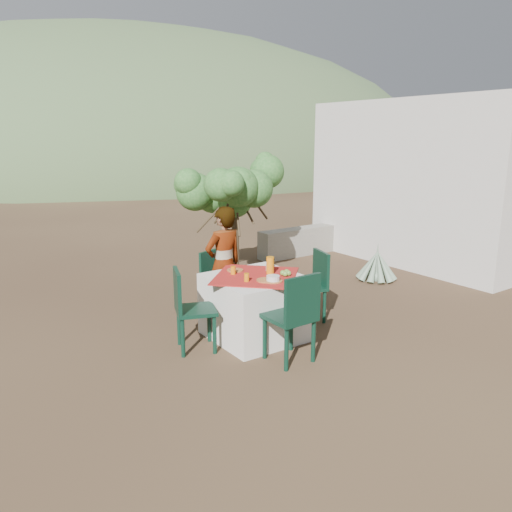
# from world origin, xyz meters

# --- Properties ---
(ground) EXTENTS (160.00, 160.00, 0.00)m
(ground) POSITION_xyz_m (0.00, 0.00, 0.00)
(ground) COLOR #332117
(ground) RESTS_ON ground
(table) EXTENTS (1.30, 1.30, 0.76)m
(table) POSITION_xyz_m (0.07, 0.41, 0.38)
(table) COLOR silver
(table) RESTS_ON ground
(chair_far) EXTENTS (0.50, 0.50, 0.86)m
(chair_far) POSITION_xyz_m (0.10, 1.39, 0.48)
(chair_far) COLOR black
(chair_far) RESTS_ON ground
(chair_near) EXTENTS (0.46, 0.46, 0.99)m
(chair_near) POSITION_xyz_m (-0.01, -0.41, 0.55)
(chair_near) COLOR black
(chair_near) RESTS_ON ground
(chair_left) EXTENTS (0.55, 0.55, 0.94)m
(chair_left) POSITION_xyz_m (-0.76, 0.52, 0.52)
(chair_left) COLOR black
(chair_left) RESTS_ON ground
(chair_right) EXTENTS (0.52, 0.52, 0.91)m
(chair_right) POSITION_xyz_m (1.01, 0.46, 0.51)
(chair_right) COLOR black
(chair_right) RESTS_ON ground
(person) EXTENTS (0.58, 0.41, 1.50)m
(person) POSITION_xyz_m (0.06, 1.11, 0.75)
(person) COLOR #8C6651
(person) RESTS_ON ground
(shrub_tree) EXTENTS (1.55, 1.52, 1.82)m
(shrub_tree) POSITION_xyz_m (1.14, 2.50, 1.44)
(shrub_tree) COLOR #433521
(shrub_tree) RESTS_ON ground
(agave) EXTENTS (0.67, 0.68, 0.72)m
(agave) POSITION_xyz_m (3.11, 1.25, 0.24)
(agave) COLOR gray
(agave) RESTS_ON ground
(guesthouse) EXTENTS (3.20, 4.20, 3.00)m
(guesthouse) POSITION_xyz_m (5.60, 1.80, 1.50)
(guesthouse) COLOR beige
(guesthouse) RESTS_ON ground
(stone_wall) EXTENTS (2.60, 0.35, 0.55)m
(stone_wall) POSITION_xyz_m (3.60, 3.40, 0.28)
(stone_wall) COLOR gray
(stone_wall) RESTS_ON ground
(hill_near_right) EXTENTS (48.00, 48.00, 20.00)m
(hill_near_right) POSITION_xyz_m (12.00, 36.00, 0.00)
(hill_near_right) COLOR #405831
(hill_near_right) RESTS_ON ground
(hill_far_right) EXTENTS (36.00, 36.00, 14.00)m
(hill_far_right) POSITION_xyz_m (28.00, 46.00, 0.00)
(hill_far_right) COLOR slate
(hill_far_right) RESTS_ON ground
(plate_far) EXTENTS (0.20, 0.20, 0.01)m
(plate_far) POSITION_xyz_m (-0.02, 0.73, 0.77)
(plate_far) COLOR brown
(plate_far) RESTS_ON table
(plate_near) EXTENTS (0.21, 0.21, 0.01)m
(plate_near) POSITION_xyz_m (0.04, 0.17, 0.77)
(plate_near) COLOR brown
(plate_near) RESTS_ON table
(glass_far) EXTENTS (0.06, 0.06, 0.10)m
(glass_far) POSITION_xyz_m (-0.12, 0.61, 0.81)
(glass_far) COLOR orange
(glass_far) RESTS_ON table
(glass_near) EXTENTS (0.06, 0.06, 0.10)m
(glass_near) POSITION_xyz_m (-0.15, 0.27, 0.81)
(glass_near) COLOR orange
(glass_near) RESTS_ON table
(juice_pitcher) EXTENTS (0.09, 0.09, 0.21)m
(juice_pitcher) POSITION_xyz_m (0.26, 0.38, 0.86)
(juice_pitcher) COLOR orange
(juice_pitcher) RESTS_ON table
(bowl_plate) EXTENTS (0.22, 0.22, 0.01)m
(bowl_plate) POSITION_xyz_m (0.09, 0.10, 0.77)
(bowl_plate) COLOR brown
(bowl_plate) RESTS_ON table
(white_bowl) EXTENTS (0.15, 0.15, 0.06)m
(white_bowl) POSITION_xyz_m (0.09, 0.10, 0.80)
(white_bowl) COLOR silver
(white_bowl) RESTS_ON bowl_plate
(jar_left) EXTENTS (0.06, 0.06, 0.09)m
(jar_left) POSITION_xyz_m (0.37, 0.54, 0.81)
(jar_left) COLOR orange
(jar_left) RESTS_ON table
(jar_right) EXTENTS (0.06, 0.06, 0.10)m
(jar_right) POSITION_xyz_m (0.43, 0.62, 0.81)
(jar_right) COLOR orange
(jar_right) RESTS_ON table
(napkin_holder) EXTENTS (0.08, 0.06, 0.09)m
(napkin_holder) POSITION_xyz_m (0.33, 0.49, 0.81)
(napkin_holder) COLOR silver
(napkin_holder) RESTS_ON table
(fruit_cluster) EXTENTS (0.13, 0.12, 0.07)m
(fruit_cluster) POSITION_xyz_m (0.35, 0.21, 0.79)
(fruit_cluster) COLOR olive
(fruit_cluster) RESTS_ON table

